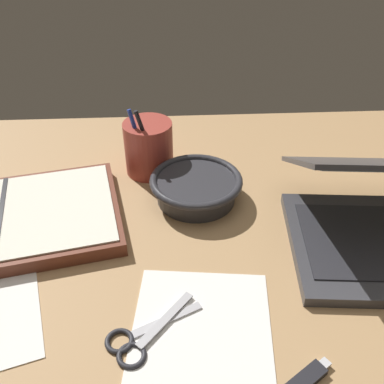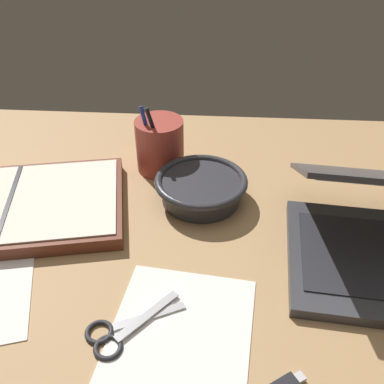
# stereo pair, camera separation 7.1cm
# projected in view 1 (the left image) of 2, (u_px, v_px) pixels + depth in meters

# --- Properties ---
(desk_top) EXTENTS (1.40, 1.00, 0.02)m
(desk_top) POSITION_uv_depth(u_px,v_px,m) (210.00, 258.00, 0.70)
(desk_top) COLOR tan
(desk_top) RESTS_ON ground
(bowl) EXTENTS (0.17, 0.17, 0.05)m
(bowl) POSITION_uv_depth(u_px,v_px,m) (196.00, 187.00, 0.80)
(bowl) COLOR #2D2D33
(bowl) RESTS_ON desk_top
(pen_cup) EXTENTS (0.10, 0.10, 0.15)m
(pen_cup) POSITION_uv_depth(u_px,v_px,m) (149.00, 147.00, 0.86)
(pen_cup) COLOR #9E382D
(pen_cup) RESTS_ON desk_top
(planner) EXTENTS (0.44, 0.32, 0.03)m
(planner) POSITION_uv_depth(u_px,v_px,m) (3.00, 222.00, 0.74)
(planner) COLOR brown
(planner) RESTS_ON desk_top
(scissors) EXTENTS (0.13, 0.12, 0.01)m
(scissors) POSITION_uv_depth(u_px,v_px,m) (137.00, 340.00, 0.56)
(scissors) COLOR #B7B7BC
(scissors) RESTS_ON desk_top
(paper_sheet_front) EXTENTS (0.22, 0.30, 0.00)m
(paper_sheet_front) POSITION_uv_depth(u_px,v_px,m) (200.00, 353.00, 0.55)
(paper_sheet_front) COLOR white
(paper_sheet_front) RESTS_ON desk_top
(usb_drive) EXTENTS (0.07, 0.05, 0.01)m
(usb_drive) POSITION_uv_depth(u_px,v_px,m) (306.00, 379.00, 0.52)
(usb_drive) COLOR black
(usb_drive) RESTS_ON desk_top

